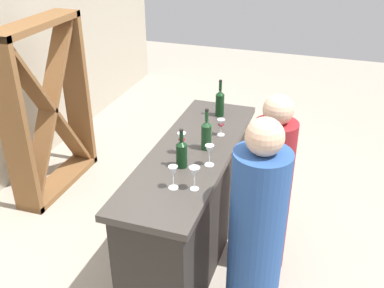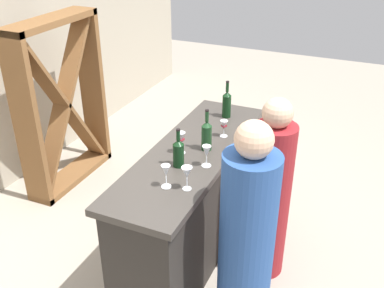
{
  "view_description": "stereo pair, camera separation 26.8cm",
  "coord_description": "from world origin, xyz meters",
  "views": [
    {
      "loc": [
        -2.73,
        -0.92,
        2.57
      ],
      "look_at": [
        0.0,
        0.0,
        1.03
      ],
      "focal_mm": 41.68,
      "sensor_mm": 36.0,
      "label": 1
    },
    {
      "loc": [
        -2.63,
        -1.17,
        2.57
      ],
      "look_at": [
        0.0,
        0.0,
        1.03
      ],
      "focal_mm": 41.68,
      "sensor_mm": 36.0,
      "label": 2
    }
  ],
  "objects": [
    {
      "name": "wine_bottle_leftmost_dark_green",
      "position": [
        -0.25,
        -0.01,
        1.09
      ],
      "size": [
        0.08,
        0.08,
        0.28
      ],
      "color": "black",
      "rests_on": "bar_counter"
    },
    {
      "name": "ground_plane",
      "position": [
        0.0,
        0.0,
        0.0
      ],
      "size": [
        12.0,
        12.0,
        0.0
      ],
      "primitive_type": "plane",
      "color": "#9E9384"
    },
    {
      "name": "person_center_guest",
      "position": [
        -0.51,
        -0.6,
        0.72
      ],
      "size": [
        0.42,
        0.42,
        1.55
      ],
      "rotation": [
        0.0,
        0.0,
        1.79
      ],
      "color": "#284C8C",
      "rests_on": "ground"
    },
    {
      "name": "wine_glass_near_center",
      "position": [
        -0.48,
        -0.18,
        1.1
      ],
      "size": [
        0.07,
        0.07,
        0.16
      ],
      "color": "white",
      "rests_on": "bar_counter"
    },
    {
      "name": "wine_bottle_center_dark_green",
      "position": [
        0.66,
        -0.03,
        1.1
      ],
      "size": [
        0.07,
        0.07,
        0.32
      ],
      "color": "black",
      "rests_on": "bar_counter"
    },
    {
      "name": "wine_glass_far_center",
      "position": [
        -0.07,
        0.05,
        1.1
      ],
      "size": [
        0.06,
        0.06,
        0.17
      ],
      "color": "white",
      "rests_on": "bar_counter"
    },
    {
      "name": "wine_bottle_second_left_olive_green",
      "position": [
        0.05,
        -0.09,
        1.1
      ],
      "size": [
        0.08,
        0.08,
        0.32
      ],
      "color": "#193D1E",
      "rests_on": "bar_counter"
    },
    {
      "name": "wine_glass_near_left",
      "position": [
        -0.17,
        -0.18,
        1.09
      ],
      "size": [
        0.07,
        0.07,
        0.16
      ],
      "color": "white",
      "rests_on": "bar_counter"
    },
    {
      "name": "wine_glass_far_left",
      "position": [
        -0.51,
        -0.05,
        1.09
      ],
      "size": [
        0.07,
        0.07,
        0.16
      ],
      "color": "white",
      "rests_on": "bar_counter"
    },
    {
      "name": "wine_glass_near_right",
      "position": [
        0.3,
        -0.14,
        1.07
      ],
      "size": [
        0.06,
        0.06,
        0.13
      ],
      "color": "white",
      "rests_on": "bar_counter"
    },
    {
      "name": "bar_counter",
      "position": [
        0.0,
        0.0,
        0.5
      ],
      "size": [
        1.86,
        0.57,
        0.98
      ],
      "color": "#2A2723",
      "rests_on": "ground"
    },
    {
      "name": "wine_rack",
      "position": [
        0.56,
        1.65,
        0.84
      ],
      "size": [
        1.07,
        0.28,
        1.69
      ],
      "color": "brown",
      "rests_on": "ground"
    },
    {
      "name": "person_left_guest",
      "position": [
        0.08,
        -0.59,
        0.68
      ],
      "size": [
        0.31,
        0.31,
        1.46
      ],
      "rotation": [
        0.0,
        0.0,
        1.59
      ],
      "color": "maroon",
      "rests_on": "ground"
    }
  ]
}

